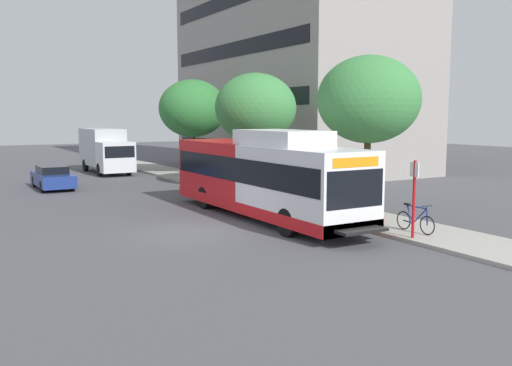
{
  "coord_description": "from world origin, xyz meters",
  "views": [
    {
      "loc": [
        -7.86,
        -17.95,
        4.19
      ],
      "look_at": [
        2.9,
        0.34,
        1.6
      ],
      "focal_mm": 38.56,
      "sensor_mm": 36.0,
      "label": 1
    }
  ],
  "objects_px": {
    "street_tree_mid_block": "(256,108)",
    "bus_stop_sign_pole": "(414,193)",
    "parked_car_far_lane": "(53,177)",
    "box_truck_background": "(105,149)",
    "transit_bus": "(263,177)",
    "street_tree_near_stop": "(369,100)",
    "bicycle_parked": "(415,220)",
    "street_tree_far_block": "(193,109)"
  },
  "relations": [
    {
      "from": "street_tree_near_stop",
      "to": "street_tree_mid_block",
      "type": "bearing_deg",
      "value": 87.86
    },
    {
      "from": "transit_bus",
      "to": "box_truck_background",
      "type": "bearing_deg",
      "value": 91.81
    },
    {
      "from": "bicycle_parked",
      "to": "street_tree_near_stop",
      "type": "distance_m",
      "value": 5.84
    },
    {
      "from": "transit_bus",
      "to": "bus_stop_sign_pole",
      "type": "relative_size",
      "value": 4.71
    },
    {
      "from": "street_tree_near_stop",
      "to": "box_truck_background",
      "type": "xyz_separation_m",
      "value": [
        -4.56,
        23.39,
        -3.12
      ]
    },
    {
      "from": "street_tree_mid_block",
      "to": "street_tree_far_block",
      "type": "relative_size",
      "value": 0.98
    },
    {
      "from": "box_truck_background",
      "to": "street_tree_near_stop",
      "type": "bearing_deg",
      "value": -78.96
    },
    {
      "from": "street_tree_far_block",
      "to": "parked_car_far_lane",
      "type": "relative_size",
      "value": 1.46
    },
    {
      "from": "transit_bus",
      "to": "bus_stop_sign_pole",
      "type": "xyz_separation_m",
      "value": [
        2.01,
        -6.33,
        -0.05
      ]
    },
    {
      "from": "bicycle_parked",
      "to": "street_tree_far_block",
      "type": "relative_size",
      "value": 0.27
    },
    {
      "from": "bus_stop_sign_pole",
      "to": "bicycle_parked",
      "type": "relative_size",
      "value": 1.48
    },
    {
      "from": "street_tree_near_stop",
      "to": "bus_stop_sign_pole",
      "type": "bearing_deg",
      "value": -113.04
    },
    {
      "from": "parked_car_far_lane",
      "to": "street_tree_near_stop",
      "type": "bearing_deg",
      "value": -58.86
    },
    {
      "from": "bicycle_parked",
      "to": "street_tree_far_block",
      "type": "height_order",
      "value": "street_tree_far_block"
    },
    {
      "from": "box_truck_background",
      "to": "transit_bus",
      "type": "bearing_deg",
      "value": -88.19
    },
    {
      "from": "bus_stop_sign_pole",
      "to": "parked_car_far_lane",
      "type": "relative_size",
      "value": 0.58
    },
    {
      "from": "parked_car_far_lane",
      "to": "box_truck_background",
      "type": "relative_size",
      "value": 0.64
    },
    {
      "from": "street_tree_mid_block",
      "to": "street_tree_far_block",
      "type": "distance_m",
      "value": 8.55
    },
    {
      "from": "street_tree_mid_block",
      "to": "bus_stop_sign_pole",
      "type": "bearing_deg",
      "value": -98.97
    },
    {
      "from": "bus_stop_sign_pole",
      "to": "street_tree_mid_block",
      "type": "xyz_separation_m",
      "value": [
        2.24,
        14.21,
        3.0
      ]
    },
    {
      "from": "bus_stop_sign_pole",
      "to": "street_tree_near_stop",
      "type": "relative_size",
      "value": 0.4
    },
    {
      "from": "transit_bus",
      "to": "parked_car_far_lane",
      "type": "relative_size",
      "value": 2.72
    },
    {
      "from": "bus_stop_sign_pole",
      "to": "box_truck_background",
      "type": "distance_m",
      "value": 27.92
    },
    {
      "from": "street_tree_mid_block",
      "to": "transit_bus",
      "type": "bearing_deg",
      "value": -118.32
    },
    {
      "from": "street_tree_mid_block",
      "to": "parked_car_far_lane",
      "type": "bearing_deg",
      "value": 148.29
    },
    {
      "from": "transit_bus",
      "to": "street_tree_near_stop",
      "type": "distance_m",
      "value": 5.36
    },
    {
      "from": "parked_car_far_lane",
      "to": "transit_bus",
      "type": "bearing_deg",
      "value": -67.66
    },
    {
      "from": "bicycle_parked",
      "to": "parked_car_far_lane",
      "type": "bearing_deg",
      "value": 113.35
    },
    {
      "from": "street_tree_mid_block",
      "to": "parked_car_far_lane",
      "type": "distance_m",
      "value": 12.45
    },
    {
      "from": "parked_car_far_lane",
      "to": "bus_stop_sign_pole",
      "type": "bearing_deg",
      "value": -69.1
    },
    {
      "from": "bus_stop_sign_pole",
      "to": "box_truck_background",
      "type": "relative_size",
      "value": 0.37
    },
    {
      "from": "bicycle_parked",
      "to": "box_truck_background",
      "type": "distance_m",
      "value": 27.43
    },
    {
      "from": "box_truck_background",
      "to": "street_tree_mid_block",
      "type": "bearing_deg",
      "value": -70.07
    },
    {
      "from": "bus_stop_sign_pole",
      "to": "street_tree_near_stop",
      "type": "distance_m",
      "value": 5.77
    },
    {
      "from": "transit_bus",
      "to": "street_tree_mid_block",
      "type": "height_order",
      "value": "street_tree_mid_block"
    },
    {
      "from": "street_tree_near_stop",
      "to": "transit_bus",
      "type": "bearing_deg",
      "value": 153.7
    },
    {
      "from": "parked_car_far_lane",
      "to": "box_truck_background",
      "type": "height_order",
      "value": "box_truck_background"
    },
    {
      "from": "bicycle_parked",
      "to": "street_tree_near_stop",
      "type": "bearing_deg",
      "value": 73.57
    },
    {
      "from": "transit_bus",
      "to": "box_truck_background",
      "type": "xyz_separation_m",
      "value": [
        -0.68,
        21.47,
        0.04
      ]
    },
    {
      "from": "street_tree_far_block",
      "to": "box_truck_background",
      "type": "xyz_separation_m",
      "value": [
        -4.85,
        5.04,
        -2.97
      ]
    },
    {
      "from": "street_tree_far_block",
      "to": "bicycle_parked",
      "type": "bearing_deg",
      "value": -93.64
    },
    {
      "from": "transit_bus",
      "to": "street_tree_mid_block",
      "type": "xyz_separation_m",
      "value": [
        4.25,
        7.88,
        2.94
      ]
    }
  ]
}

